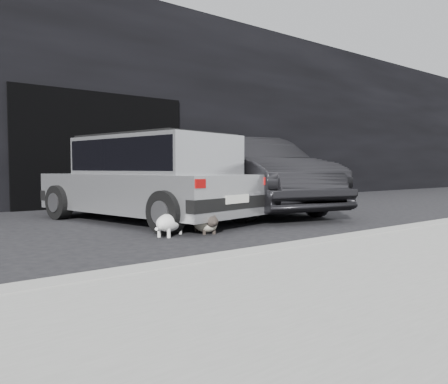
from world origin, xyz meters
TOP-DOWN VIEW (x-y plane):
  - ground at (0.00, 0.00)m, footprint 80.00×80.00m
  - building_facade at (1.00, 6.00)m, footprint 34.00×4.00m
  - garage_opening at (1.00, 3.99)m, footprint 4.00×0.10m
  - curb at (1.00, -2.60)m, footprint 18.00×0.25m
  - silver_hatchback at (0.50, 0.84)m, footprint 2.53×4.12m
  - second_car at (2.80, 1.02)m, footprint 2.65×4.85m
  - cat_siamese at (0.42, -0.83)m, footprint 0.41×0.81m
  - cat_white at (-0.04, -0.70)m, footprint 0.71×0.55m

SIDE VIEW (x-z plane):
  - ground at x=0.00m, z-range 0.00..0.00m
  - curb at x=1.00m, z-range 0.00..0.12m
  - cat_siamese at x=0.42m, z-range -0.01..0.27m
  - cat_white at x=-0.04m, z-range -0.01..0.38m
  - second_car at x=2.80m, z-range 0.00..1.52m
  - silver_hatchback at x=0.50m, z-range 0.07..1.48m
  - garage_opening at x=1.00m, z-range 0.00..2.60m
  - building_facade at x=1.00m, z-range 0.00..5.00m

